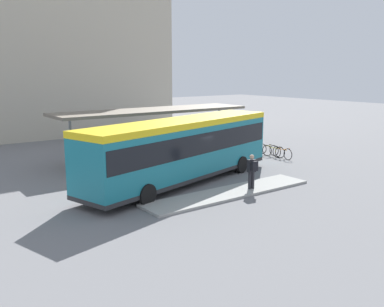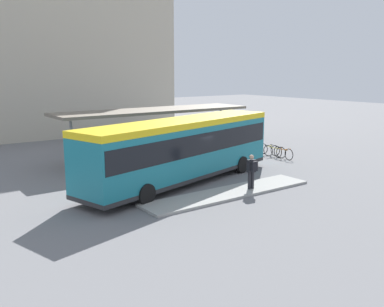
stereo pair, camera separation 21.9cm
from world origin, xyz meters
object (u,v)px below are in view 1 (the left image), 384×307
at_px(bicycle_orange, 282,153).
at_px(potted_planter_near_shelter, 94,164).
at_px(city_bus, 182,146).
at_px(bicycle_white, 268,149).
at_px(pedestrian_waiting, 252,169).
at_px(potted_planter_far_side, 178,151).
at_px(bicycle_yellow, 273,151).

distance_m(bicycle_orange, potted_planter_near_shelter, 12.31).
xyz_separation_m(city_bus, bicycle_white, (9.12, 2.65, -1.54)).
bearing_deg(potted_planter_near_shelter, pedestrian_waiting, -56.53).
bearing_deg(potted_planter_far_side, bicycle_white, -12.17).
bearing_deg(potted_planter_near_shelter, bicycle_orange, -13.81).
xyz_separation_m(bicycle_yellow, potted_planter_near_shelter, (-11.92, 2.18, 0.29)).
bearing_deg(potted_planter_far_side, potted_planter_near_shelter, -180.00).
distance_m(pedestrian_waiting, potted_planter_near_shelter, 8.80).
xyz_separation_m(bicycle_yellow, potted_planter_far_side, (-6.32, 2.18, 0.40)).
bearing_deg(pedestrian_waiting, bicycle_orange, -51.03).
height_order(bicycle_orange, bicycle_yellow, bicycle_orange).
relative_size(bicycle_yellow, potted_planter_far_side, 1.18).
relative_size(city_bus, potted_planter_far_side, 8.35).
bearing_deg(pedestrian_waiting, city_bus, 35.70).
bearing_deg(bicycle_yellow, potted_planter_near_shelter, 70.40).
xyz_separation_m(pedestrian_waiting, bicycle_orange, (7.10, 4.40, -0.69)).
bearing_deg(pedestrian_waiting, potted_planter_far_side, 1.28).
distance_m(bicycle_white, potted_planter_near_shelter, 12.29).
bearing_deg(city_bus, bicycle_white, 1.11).
bearing_deg(city_bus, potted_planter_near_shelter, 111.99).
height_order(bicycle_white, potted_planter_far_side, potted_planter_far_side).
bearing_deg(potted_planter_far_side, city_bus, -121.88).
xyz_separation_m(pedestrian_waiting, potted_planter_far_side, (0.76, 7.33, -0.30)).
relative_size(pedestrian_waiting, bicycle_yellow, 0.94).
bearing_deg(bicycle_orange, pedestrian_waiting, -53.67).
bearing_deg(pedestrian_waiting, bicycle_yellow, -46.73).
bearing_deg(bicycle_white, potted_planter_near_shelter, 75.41).
height_order(city_bus, bicycle_orange, city_bus).
height_order(bicycle_orange, potted_planter_near_shelter, potted_planter_near_shelter).
bearing_deg(potted_planter_far_side, bicycle_yellow, -19.04).
xyz_separation_m(bicycle_orange, bicycle_white, (0.25, 1.51, -0.01)).
bearing_deg(city_bus, bicycle_orange, -7.79).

